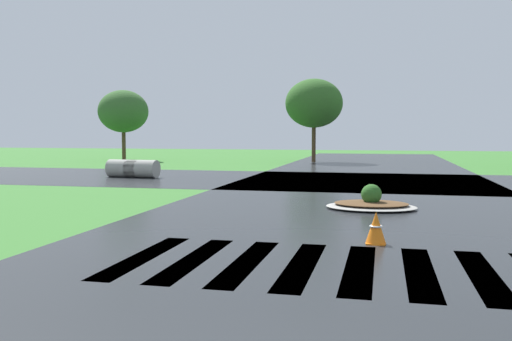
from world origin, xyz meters
TOP-DOWN VIEW (x-y plane):
  - asphalt_roadway at (0.00, 10.00)m, footprint 10.68×80.00m
  - asphalt_cross_road at (0.00, 19.90)m, footprint 90.00×9.61m
  - crosswalk_stripes at (0.00, 4.52)m, footprint 6.75×3.30m
  - median_island at (0.48, 11.34)m, footprint 2.47×1.91m
  - drainage_pipe_stack at (-10.51, 19.53)m, footprint 2.51×1.05m
  - traffic_cone at (0.67, 6.49)m, footprint 0.39×0.39m
  - background_treeline at (4.69, 33.11)m, footprint 47.07×7.07m

SIDE VIEW (x-z plane):
  - asphalt_roadway at x=0.00m, z-range 0.00..0.01m
  - asphalt_cross_road at x=0.00m, z-range 0.00..0.01m
  - crosswalk_stripes at x=0.00m, z-range 0.00..0.01m
  - median_island at x=0.48m, z-range -0.20..0.48m
  - traffic_cone at x=0.67m, z-range -0.01..0.60m
  - drainage_pipe_stack at x=-10.51m, z-range 0.00..0.82m
  - background_treeline at x=4.69m, z-range 0.84..7.10m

